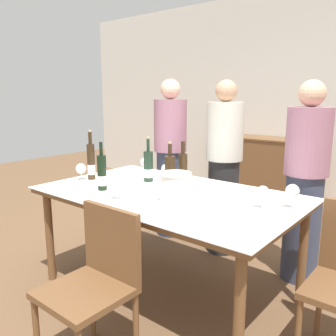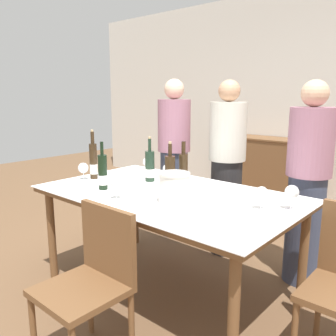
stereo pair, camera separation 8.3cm
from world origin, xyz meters
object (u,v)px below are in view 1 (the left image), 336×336
(wine_glass_3, at_px, (263,193))
(wine_glass_5, at_px, (144,163))
(dining_table, at_px, (168,201))
(person_guest_right, at_px, (305,184))
(person_guest_left, at_px, (224,169))
(wine_bottle_1, at_px, (183,172))
(wine_bottle_4, at_px, (91,162))
(wine_glass_0, at_px, (81,169))
(wine_glass_4, at_px, (117,184))
(sideboard_cabinet, at_px, (260,170))
(wine_bottle_3, at_px, (170,175))
(wine_glass_2, at_px, (166,169))
(wine_glass_1, at_px, (292,192))
(chair_near_front, at_px, (97,276))
(person_host, at_px, (170,159))
(wine_bottle_2, at_px, (148,167))
(wine_bottle_0, at_px, (102,173))
(ice_bucket, at_px, (175,187))

(wine_glass_3, distance_m, wine_glass_5, 1.28)
(wine_glass_3, height_order, wine_glass_5, wine_glass_3)
(dining_table, bearing_deg, person_guest_right, 49.44)
(person_guest_left, bearing_deg, wine_glass_5, -134.78)
(wine_bottle_1, relative_size, wine_glass_5, 2.54)
(wine_bottle_4, relative_size, wine_glass_0, 2.91)
(dining_table, relative_size, wine_glass_4, 12.05)
(sideboard_cabinet, height_order, wine_bottle_3, wine_bottle_3)
(wine_glass_2, bearing_deg, person_guest_left, 72.59)
(wine_glass_5, bearing_deg, wine_glass_1, -6.65)
(wine_glass_5, relative_size, chair_near_front, 0.16)
(wine_bottle_3, relative_size, person_host, 0.23)
(wine_bottle_4, height_order, wine_glass_2, wine_bottle_4)
(wine_glass_4, bearing_deg, wine_bottle_2, 110.00)
(wine_glass_2, bearing_deg, chair_near_front, -69.58)
(wine_bottle_3, bearing_deg, wine_glass_0, -166.82)
(wine_glass_1, distance_m, wine_glass_2, 1.06)
(chair_near_front, distance_m, person_guest_left, 1.70)
(wine_bottle_3, height_order, wine_glass_2, wine_bottle_3)
(wine_bottle_2, relative_size, wine_glass_3, 2.49)
(wine_glass_5, xyz_separation_m, chair_near_front, (0.71, -1.15, -0.36))
(wine_glass_2, distance_m, person_guest_left, 0.63)
(chair_near_front, bearing_deg, person_guest_right, 71.10)
(dining_table, distance_m, wine_glass_5, 0.69)
(wine_glass_4, xyz_separation_m, person_host, (-0.55, 1.25, -0.07))
(wine_bottle_3, height_order, wine_glass_0, wine_bottle_3)
(dining_table, distance_m, person_guest_right, 1.07)
(wine_glass_3, distance_m, wine_glass_4, 0.94)
(wine_glass_1, bearing_deg, wine_bottle_3, -168.09)
(wine_bottle_2, bearing_deg, person_host, 116.38)
(wine_bottle_0, xyz_separation_m, wine_glass_5, (-0.14, 0.61, -0.03))
(wine_bottle_2, distance_m, chair_near_front, 1.14)
(ice_bucket, xyz_separation_m, wine_bottle_2, (-0.54, 0.33, 0.01))
(wine_bottle_3, bearing_deg, person_host, 128.74)
(wine_glass_1, relative_size, wine_glass_2, 1.12)
(ice_bucket, distance_m, wine_bottle_0, 0.63)
(wine_glass_1, bearing_deg, person_host, 155.44)
(ice_bucket, distance_m, wine_glass_5, 0.93)
(dining_table, xyz_separation_m, wine_glass_3, (0.68, 0.08, 0.16))
(ice_bucket, xyz_separation_m, wine_glass_2, (-0.44, 0.44, -0.01))
(ice_bucket, height_order, person_host, person_host)
(sideboard_cabinet, bearing_deg, person_host, -97.28)
(ice_bucket, relative_size, wine_bottle_4, 0.50)
(wine_glass_0, xyz_separation_m, chair_near_front, (0.94, -0.63, -0.36))
(wine_bottle_0, relative_size, wine_glass_2, 2.59)
(wine_bottle_1, bearing_deg, wine_bottle_4, -164.44)
(wine_bottle_3, bearing_deg, person_guest_right, 48.14)
(wine_bottle_3, distance_m, person_guest_right, 1.06)
(wine_bottle_2, relative_size, chair_near_front, 0.42)
(wine_bottle_4, relative_size, person_guest_left, 0.26)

